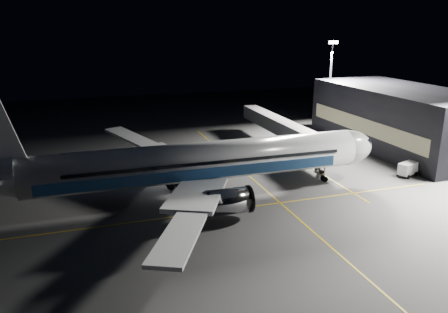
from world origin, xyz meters
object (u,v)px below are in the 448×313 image
at_px(jet_bridge, 285,128).
at_px(safety_cone_a, 206,183).
at_px(floodlight_mast_north, 330,77).
at_px(safety_cone_b, 219,170).
at_px(service_truck, 409,168).
at_px(baggage_tug, 157,167).
at_px(safety_cone_c, 203,173).
at_px(airliner, 193,163).

xyz_separation_m(jet_bridge, safety_cone_a, (-20.00, -14.06, -4.27)).
xyz_separation_m(floodlight_mast_north, safety_cone_b, (-34.22, -22.31, -12.03)).
height_order(service_truck, baggage_tug, service_truck).
relative_size(safety_cone_a, safety_cone_b, 0.92).
height_order(safety_cone_b, safety_cone_c, safety_cone_b).
relative_size(jet_bridge, safety_cone_b, 50.42).
bearing_deg(floodlight_mast_north, jet_bridge, -142.26).
bearing_deg(service_truck, safety_cone_b, 137.62).
bearing_deg(safety_cone_a, baggage_tug, 124.87).
distance_m(airliner, safety_cone_b, 12.81).
xyz_separation_m(floodlight_mast_north, safety_cone_a, (-38.00, -27.99, -12.06)).
distance_m(service_truck, safety_cone_c, 34.17).
distance_m(baggage_tug, safety_cone_b, 10.43).
distance_m(baggage_tug, safety_cone_c, 8.09).
bearing_deg(safety_cone_c, baggage_tug, 151.08).
height_order(airliner, jet_bridge, airliner).
bearing_deg(baggage_tug, airliner, -76.10).
height_order(service_truck, safety_cone_a, service_truck).
relative_size(jet_bridge, safety_cone_a, 54.71).
bearing_deg(airliner, service_truck, -2.91).
distance_m(airliner, safety_cone_c, 10.93).
xyz_separation_m(service_truck, safety_cone_c, (-32.41, 10.77, -0.95)).
relative_size(floodlight_mast_north, safety_cone_a, 32.92).
distance_m(service_truck, safety_cone_a, 33.85).
relative_size(airliner, safety_cone_b, 90.12).
bearing_deg(safety_cone_b, safety_cone_a, -123.64).
distance_m(jet_bridge, safety_cone_b, 18.74).
xyz_separation_m(safety_cone_a, safety_cone_b, (3.78, 5.68, 0.03)).
bearing_deg(airliner, jet_bridge, 38.04).
height_order(jet_bridge, safety_cone_a, jet_bridge).
height_order(jet_bridge, baggage_tug, jet_bridge).
bearing_deg(floodlight_mast_north, safety_cone_c, -148.12).
xyz_separation_m(airliner, jet_bridge, (23.08, 18.06, -0.58)).
height_order(safety_cone_a, safety_cone_c, safety_cone_a).
height_order(service_truck, safety_cone_c, service_truck).
relative_size(airliner, service_truck, 12.77).
bearing_deg(floodlight_mast_north, baggage_tug, -156.54).
xyz_separation_m(jet_bridge, baggage_tug, (-26.15, -5.23, -3.73)).
distance_m(jet_bridge, baggage_tug, 26.92).
xyz_separation_m(jet_bridge, service_truck, (13.33, -19.90, -3.35)).
xyz_separation_m(service_truck, safety_cone_b, (-29.54, 11.53, -0.89)).
xyz_separation_m(floodlight_mast_north, safety_cone_c, (-37.08, -23.06, -12.09)).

